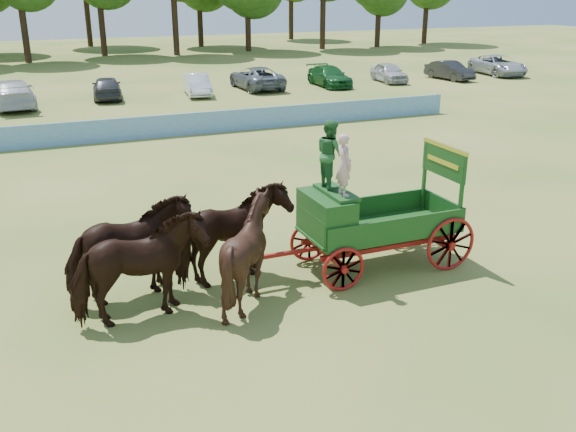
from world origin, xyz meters
The scene contains 8 objects.
ground centered at (0.00, 0.00, 0.00)m, with size 160.00×160.00×0.00m, color olive.
horse_lead_left centered at (-7.80, 0.75, 1.19)m, with size 1.28×2.82×2.38m, color black.
horse_lead_right centered at (-7.80, 1.85, 1.19)m, with size 1.28×2.82×2.38m, color black.
horse_wheel_left centered at (-5.40, 0.75, 1.19)m, with size 1.92×2.16×2.38m, color black.
horse_wheel_right centered at (-5.40, 1.85, 1.19)m, with size 1.28×2.82×2.38m, color black.
farm_dray centered at (-2.45, 1.34, 1.66)m, with size 6.00×2.00×3.80m.
sponsor_banner centered at (-1.00, 18.00, 0.53)m, with size 26.00×0.08×1.05m, color #216EB7.
parked_cars centered at (0.59, 29.81, 0.74)m, with size 54.36×7.24×1.64m.
Camera 1 is at (-9.65, -11.70, 6.79)m, focal length 40.00 mm.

